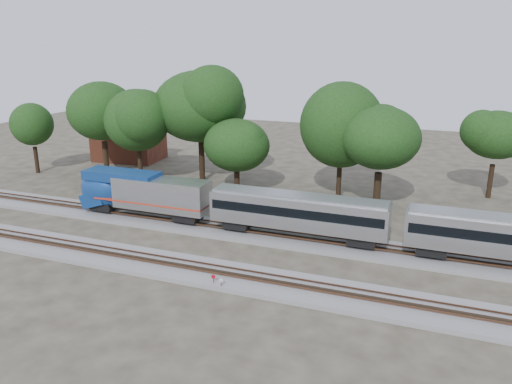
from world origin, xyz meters
TOP-DOWN VIEW (x-y plane):
  - ground at (0.00, 0.00)m, footprint 160.00×160.00m
  - track_far at (0.00, 6.00)m, footprint 160.00×5.00m
  - track_near at (0.00, -4.00)m, footprint 160.00×5.00m
  - switch_stand_red at (5.48, -5.90)m, footprint 0.35×0.12m
  - switch_stand_white at (6.33, -6.23)m, footprint 0.34×0.09m
  - switch_lever at (5.06, -5.79)m, footprint 0.55×0.39m
  - brick_building at (-27.66, 31.02)m, footprint 11.36×8.46m
  - tree_0 at (-35.89, 18.45)m, footprint 7.64×7.64m
  - tree_1 at (-24.59, 20.53)m, footprint 9.93×9.93m
  - tree_2 at (-18.00, 19.55)m, footprint 9.08×9.08m
  - tree_3 at (-10.02, 23.25)m, footprint 10.95×10.95m
  - tree_4 at (-2.72, 18.87)m, footprint 6.74×6.74m
  - tree_5 at (10.31, 21.40)m, footprint 9.78×9.78m
  - tree_6 at (15.51, 18.15)m, footprint 9.09×9.09m
  - tree_7 at (28.47, 28.96)m, footprint 8.38×8.38m

SIDE VIEW (x-z plane):
  - ground at x=0.00m, z-range 0.00..0.00m
  - switch_lever at x=5.06m, z-range 0.00..0.30m
  - track_far at x=0.00m, z-range -0.16..0.57m
  - track_near at x=0.00m, z-range -0.16..0.57m
  - switch_stand_white at x=6.33m, z-range 0.15..1.21m
  - switch_stand_red at x=5.48m, z-range 0.15..1.27m
  - brick_building at x=-27.66m, z-range 0.02..5.20m
  - tree_4 at x=-2.72m, z-range 1.85..11.35m
  - tree_0 at x=-35.89m, z-range 2.11..12.88m
  - tree_7 at x=28.47m, z-range 2.32..14.14m
  - tree_2 at x=-18.00m, z-range 2.52..15.32m
  - tree_6 at x=15.51m, z-range 2.52..15.33m
  - tree_5 at x=10.31m, z-range 2.71..16.50m
  - tree_1 at x=-24.59m, z-range 2.76..16.76m
  - tree_3 at x=-10.02m, z-range 3.04..18.48m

